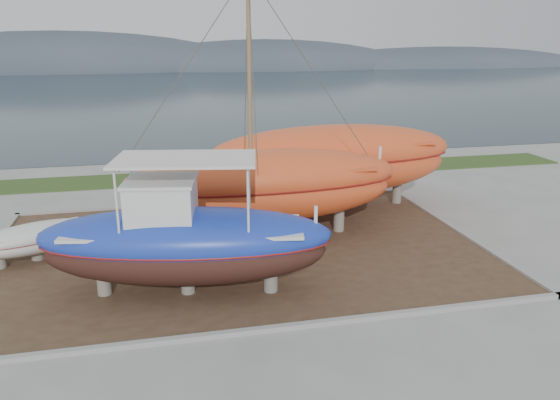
{
  "coord_description": "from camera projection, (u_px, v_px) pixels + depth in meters",
  "views": [
    {
      "loc": [
        -2.7,
        -15.13,
        7.79
      ],
      "look_at": [
        1.61,
        4.0,
        1.87
      ],
      "focal_mm": 35.0,
      "sensor_mm": 36.0,
      "label": 1
    }
  ],
  "objects": [
    {
      "name": "ground",
      "position": [
        258.0,
        297.0,
        16.95
      ],
      "size": [
        140.0,
        140.0,
        0.0
      ],
      "primitive_type": "plane",
      "color": "gray",
      "rests_on": "ground"
    },
    {
      "name": "dirt_patch",
      "position": [
        239.0,
        249.0,
        20.67
      ],
      "size": [
        18.0,
        12.0,
        0.06
      ],
      "primitive_type": "cube",
      "color": "#422D1E",
      "rests_on": "ground"
    },
    {
      "name": "curb_frame",
      "position": [
        239.0,
        248.0,
        20.66
      ],
      "size": [
        18.6,
        12.6,
        0.15
      ],
      "primitive_type": null,
      "color": "gray",
      "rests_on": "ground"
    },
    {
      "name": "grass_strip",
      "position": [
        209.0,
        176.0,
        31.41
      ],
      "size": [
        44.0,
        3.0,
        0.08
      ],
      "primitive_type": "cube",
      "color": "#284219",
      "rests_on": "ground"
    },
    {
      "name": "sea",
      "position": [
        174.0,
        90.0,
        82.33
      ],
      "size": [
        260.0,
        100.0,
        0.04
      ],
      "primitive_type": null,
      "color": "#192832",
      "rests_on": "ground"
    },
    {
      "name": "mountain_ridge",
      "position": [
        165.0,
        69.0,
        133.69
      ],
      "size": [
        200.0,
        36.0,
        20.0
      ],
      "primitive_type": null,
      "color": "#333D49",
      "rests_on": "ground"
    },
    {
      "name": "blue_caique",
      "position": [
        185.0,
        227.0,
        16.52
      ],
      "size": [
        9.34,
        4.36,
        4.32
      ],
      "primitive_type": null,
      "rotation": [
        0.0,
        0.0,
        -0.18
      ],
      "color": "#1C38B2",
      "rests_on": "dirt_patch"
    },
    {
      "name": "white_dinghy",
      "position": [
        36.0,
        242.0,
        19.51
      ],
      "size": [
        4.57,
        3.21,
        1.29
      ],
      "primitive_type": null,
      "rotation": [
        0.0,
        0.0,
        0.42
      ],
      "color": "silver",
      "rests_on": "dirt_patch"
    },
    {
      "name": "orange_sailboat",
      "position": [
        264.0,
        113.0,
        20.46
      ],
      "size": [
        10.81,
        3.33,
        9.91
      ],
      "primitive_type": null,
      "rotation": [
        0.0,
        0.0,
        0.01
      ],
      "color": "#D94C21",
      "rests_on": "dirt_patch"
    },
    {
      "name": "orange_bare_hull",
      "position": [
        332.0,
        168.0,
        25.02
      ],
      "size": [
        11.64,
        3.84,
        3.78
      ],
      "primitive_type": null,
      "rotation": [
        0.0,
        0.0,
        0.03
      ],
      "color": "#D94C21",
      "rests_on": "dirt_patch"
    }
  ]
}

